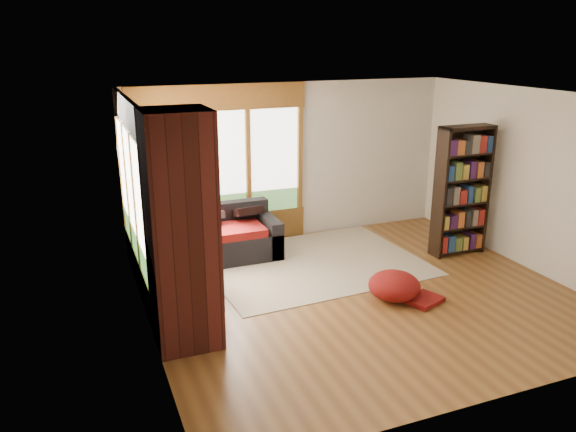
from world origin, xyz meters
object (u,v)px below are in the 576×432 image
object	(u,v)px
brick_chimney	(182,232)
pouf	(394,285)
sectional_sofa	(188,249)
bookshelf	(462,191)
dog_tan	(182,217)
area_rug	(313,263)
dog_brindle	(200,237)

from	to	relation	value
brick_chimney	pouf	size ratio (longest dim) A/B	3.83
sectional_sofa	pouf	xyz separation A→B (m)	(2.29, -1.98, -0.11)
bookshelf	dog_tan	distance (m)	4.26
dog_tan	pouf	bearing A→B (deg)	-87.18
area_rug	brick_chimney	bearing A→B (deg)	-145.46
brick_chimney	bookshelf	xyz separation A→B (m)	(4.54, 1.11, -0.29)
sectional_sofa	area_rug	bearing A→B (deg)	-20.32
sectional_sofa	bookshelf	bearing A→B (deg)	-17.52
sectional_sofa	dog_tan	distance (m)	0.50
sectional_sofa	dog_brindle	distance (m)	0.88
brick_chimney	dog_brindle	xyz separation A→B (m)	(0.47, 1.29, -0.55)
bookshelf	pouf	xyz separation A→B (m)	(-1.80, -1.05, -0.82)
bookshelf	brick_chimney	bearing A→B (deg)	-166.21
sectional_sofa	area_rug	size ratio (longest dim) A/B	0.70
pouf	dog_tan	world-z (taller)	dog_tan
sectional_sofa	brick_chimney	bearing A→B (deg)	-106.96
area_rug	dog_tan	world-z (taller)	dog_tan
pouf	dog_tan	xyz separation A→B (m)	(-2.34, 2.03, 0.61)
sectional_sofa	bookshelf	xyz separation A→B (m)	(4.09, -0.93, 0.71)
brick_chimney	dog_tan	distance (m)	2.18
pouf	dog_brindle	world-z (taller)	dog_brindle
dog_tan	dog_brindle	xyz separation A→B (m)	(0.07, -0.80, -0.05)
brick_chimney	dog_tan	bearing A→B (deg)	79.15
dog_tan	brick_chimney	bearing A→B (deg)	-147.09
area_rug	bookshelf	distance (m)	2.54
dog_tan	dog_brindle	world-z (taller)	dog_tan
dog_tan	sectional_sofa	bearing A→B (deg)	-88.01
bookshelf	dog_tan	world-z (taller)	bookshelf
sectional_sofa	bookshelf	size ratio (longest dim) A/B	1.09
brick_chimney	sectional_sofa	bearing A→B (deg)	77.71
brick_chimney	bookshelf	bearing A→B (deg)	13.79
bookshelf	dog_brindle	size ratio (longest dim) A/B	2.45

